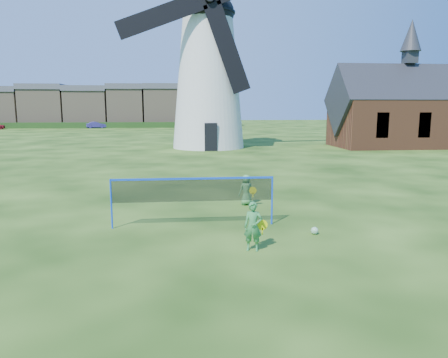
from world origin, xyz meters
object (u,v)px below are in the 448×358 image
Objects in this scene: player_girl at (253,226)px; player_boy at (246,190)px; windmill at (208,72)px; car_right at (96,125)px; play_ball at (315,231)px; badminton_net at (193,191)px; chapel at (406,112)px.

player_boy is (0.64, 5.28, -0.07)m from player_girl.
car_right is (-17.30, 38.84, -6.26)m from windmill.
player_girl reaches higher than play_ball.
badminton_net is 2.92m from player_girl.
play_ball is at bearing -87.32° from windmill.
player_boy is (-0.12, -23.53, -6.23)m from windmill.
play_ball is (2.05, 1.25, -0.54)m from player_girl.
chapel reaches higher than player_girl.
play_ball is (-17.10, -26.61, -3.13)m from chapel.
chapel is 4.04× the size of car_right.
chapel is at bearing 71.03° from player_girl.
player_boy is at bearing -129.35° from chapel.
chapel is at bearing 50.91° from badminton_net.
car_right is (-16.54, 67.65, -0.09)m from player_girl.
windmill is at bearing -108.50° from player_boy.
badminton_net is 66.89m from car_right.
player_girl is at bearing -124.50° from chapel.
badminton_net reaches higher than player_girl.
badminton_net is 1.50× the size of car_right.
badminton_net is at bearing 34.87° from player_boy.
windmill reaches higher than player_girl.
windmill is 28.40m from play_ball.
play_ball is (3.52, -1.23, -1.03)m from badminton_net.
play_ball is at bearing 91.09° from player_boy.
play_ball is (1.41, -4.04, -0.47)m from player_boy.
chapel is at bearing 57.28° from play_ball.
windmill is at bearing 92.68° from play_ball.
chapel is at bearing -152.51° from car_right.
chapel reaches higher than badminton_net.
windmill is 6.01× the size of car_right.
chapel is 33.91m from player_girl.
play_ball is at bearing -19.28° from badminton_net.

